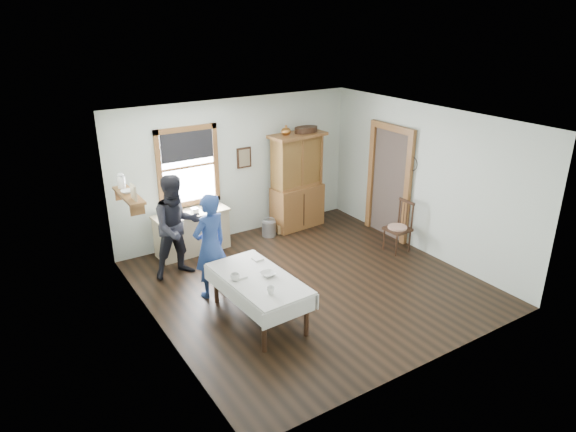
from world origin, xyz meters
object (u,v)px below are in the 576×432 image
at_px(china_hutch, 297,181).
at_px(woman_blue, 210,249).
at_px(wicker_basket, 284,228).
at_px(figure_dark, 177,230).
at_px(work_counter, 192,232).
at_px(dining_table, 259,298).
at_px(pail, 269,229).
at_px(spindle_chair, 398,227).

distance_m(china_hutch, woman_blue, 3.10).
height_order(wicker_basket, figure_dark, figure_dark).
height_order(work_counter, figure_dark, figure_dark).
xyz_separation_m(work_counter, china_hutch, (2.31, -0.02, 0.58)).
bearing_deg(china_hutch, woman_blue, -153.84).
relative_size(dining_table, woman_blue, 1.08).
bearing_deg(woman_blue, china_hutch, -164.16).
bearing_deg(china_hutch, work_counter, 174.79).
bearing_deg(pail, china_hutch, 8.37).
bearing_deg(woman_blue, figure_dark, -93.24).
bearing_deg(wicker_basket, dining_table, -128.67).
height_order(dining_table, spindle_chair, spindle_chair).
relative_size(china_hutch, woman_blue, 1.26).
xyz_separation_m(china_hutch, figure_dark, (-2.84, -0.70, -0.16)).
bearing_deg(figure_dark, pail, 15.31).
bearing_deg(work_counter, dining_table, -94.83).
xyz_separation_m(dining_table, figure_dark, (-0.46, 1.89, 0.48)).
xyz_separation_m(work_counter, dining_table, (-0.07, -2.61, -0.06)).
xyz_separation_m(work_counter, pail, (1.56, -0.13, -0.24)).
height_order(woman_blue, figure_dark, figure_dark).
height_order(dining_table, woman_blue, woman_blue).
height_order(work_counter, china_hutch, china_hutch).
bearing_deg(spindle_chair, dining_table, -172.10).
xyz_separation_m(china_hutch, woman_blue, (-2.66, -1.59, -0.20)).
height_order(spindle_chair, figure_dark, figure_dark).
height_order(spindle_chair, pail, spindle_chair).
relative_size(pail, woman_blue, 0.19).
xyz_separation_m(china_hutch, pail, (-0.75, -0.11, -0.83)).
xyz_separation_m(dining_table, wicker_basket, (1.98, 2.48, -0.25)).
height_order(dining_table, pail, dining_table).
bearing_deg(dining_table, woman_blue, 105.47).
relative_size(spindle_chair, wicker_basket, 3.26).
xyz_separation_m(spindle_chair, figure_dark, (-3.75, 1.29, 0.33)).
height_order(pail, wicker_basket, pail).
height_order(pail, figure_dark, figure_dark).
xyz_separation_m(wicker_basket, figure_dark, (-2.44, -0.59, 0.73)).
height_order(work_counter, woman_blue, woman_blue).
bearing_deg(dining_table, wicker_basket, 51.33).
bearing_deg(dining_table, work_counter, 88.46).
xyz_separation_m(dining_table, pail, (1.63, 2.48, -0.19)).
xyz_separation_m(spindle_chair, pail, (-1.65, 1.88, -0.34)).
bearing_deg(spindle_chair, woman_blue, 171.17).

